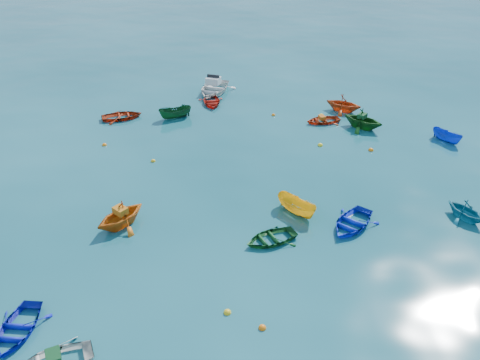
# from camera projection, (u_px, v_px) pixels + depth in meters

# --- Properties ---
(ground) EXTENTS (160.00, 160.00, 0.00)m
(ground) POSITION_uv_depth(u_px,v_px,m) (230.00, 235.00, 24.34)
(ground) COLOR #0A414A
(ground) RESTS_ON ground
(dinghy_blue_sw) EXTENTS (2.16, 2.98, 0.61)m
(dinghy_blue_sw) POSITION_uv_depth(u_px,v_px,m) (18.00, 332.00, 18.81)
(dinghy_blue_sw) COLOR #0F1BBD
(dinghy_blue_sw) RESTS_ON ground
(dinghy_blue_se) EXTENTS (3.66, 3.95, 0.67)m
(dinghy_blue_se) POSITION_uv_depth(u_px,v_px,m) (351.00, 226.00, 25.04)
(dinghy_blue_se) COLOR #0F28C6
(dinghy_blue_se) RESTS_ON ground
(dinghy_orange_w) EXTENTS (3.69, 3.79, 1.52)m
(dinghy_orange_w) POSITION_uv_depth(u_px,v_px,m) (122.00, 225.00, 25.09)
(dinghy_orange_w) COLOR orange
(dinghy_orange_w) RESTS_ON ground
(sampan_yellow_mid) EXTENTS (2.67, 2.55, 1.04)m
(sampan_yellow_mid) POSITION_uv_depth(u_px,v_px,m) (296.00, 213.00, 26.10)
(sampan_yellow_mid) COLOR yellow
(sampan_yellow_mid) RESTS_ON ground
(dinghy_green_e) EXTENTS (3.38, 3.11, 0.57)m
(dinghy_green_e) POSITION_uv_depth(u_px,v_px,m) (271.00, 241.00, 23.93)
(dinghy_green_e) COLOR #124F20
(dinghy_green_e) RESTS_ON ground
(dinghy_cyan_se) EXTENTS (2.95, 3.02, 1.21)m
(dinghy_cyan_se) POSITION_uv_depth(u_px,v_px,m) (464.00, 218.00, 25.64)
(dinghy_cyan_se) COLOR #166F89
(dinghy_cyan_se) RESTS_ON ground
(dinghy_red_nw) EXTENTS (3.80, 3.32, 0.66)m
(dinghy_red_nw) POSITION_uv_depth(u_px,v_px,m) (122.00, 119.00, 37.57)
(dinghy_red_nw) COLOR #9E280D
(dinghy_red_nw) RESTS_ON ground
(dinghy_green_n) EXTENTS (4.04, 3.91, 1.63)m
(dinghy_green_n) POSITION_uv_depth(u_px,v_px,m) (362.00, 128.00, 35.98)
(dinghy_green_n) COLOR #124D14
(dinghy_green_n) RESTS_ON ground
(dinghy_red_ne) EXTENTS (3.24, 2.79, 0.56)m
(dinghy_red_ne) POSITION_uv_depth(u_px,v_px,m) (323.00, 122.00, 36.93)
(dinghy_red_ne) COLOR #B12F0E
(dinghy_red_ne) RESTS_ON ground
(sampan_blue_far) EXTENTS (2.18, 2.41, 0.92)m
(sampan_blue_far) POSITION_uv_depth(u_px,v_px,m) (446.00, 141.00, 34.01)
(sampan_blue_far) COLOR #0F37C3
(sampan_blue_far) RESTS_ON ground
(dinghy_red_far) EXTENTS (2.85, 3.47, 0.63)m
(dinghy_red_far) POSITION_uv_depth(u_px,v_px,m) (212.00, 104.00, 40.33)
(dinghy_red_far) COLOR red
(dinghy_red_far) RESTS_ON ground
(dinghy_orange_far) EXTENTS (3.71, 3.51, 1.54)m
(dinghy_orange_far) POSITION_uv_depth(u_px,v_px,m) (343.00, 111.00, 38.91)
(dinghy_orange_far) COLOR #C44312
(dinghy_orange_far) RESTS_ON ground
(sampan_green_far) EXTENTS (2.85, 2.23, 1.05)m
(sampan_green_far) POSITION_uv_depth(u_px,v_px,m) (176.00, 118.00, 37.67)
(sampan_green_far) COLOR #0F4320
(sampan_green_far) RESTS_ON ground
(motorboat_white) EXTENTS (4.24, 5.25, 1.56)m
(motorboat_white) POSITION_uv_depth(u_px,v_px,m) (214.00, 92.00, 42.78)
(motorboat_white) COLOR white
(motorboat_white) RESTS_ON ground
(tarp_green_a) EXTENTS (0.79, 0.85, 0.33)m
(tarp_green_a) POSITION_uv_depth(u_px,v_px,m) (53.00, 357.00, 17.24)
(tarp_green_a) COLOR #10411E
(tarp_green_a) RESTS_ON dinghy_white_near
(tarp_orange_a) EXTENTS (0.91, 0.86, 0.35)m
(tarp_orange_a) POSITION_uv_depth(u_px,v_px,m) (120.00, 210.00, 24.65)
(tarp_orange_a) COLOR #C96C14
(tarp_orange_a) RESTS_ON dinghy_orange_w
(tarp_green_b) EXTENTS (0.83, 0.88, 0.34)m
(tarp_green_b) POSITION_uv_depth(u_px,v_px,m) (362.00, 116.00, 35.54)
(tarp_green_b) COLOR #11451D
(tarp_green_b) RESTS_ON dinghy_green_n
(tarp_orange_b) EXTENTS (0.61, 0.69, 0.28)m
(tarp_orange_b) POSITION_uv_depth(u_px,v_px,m) (322.00, 117.00, 36.69)
(tarp_orange_b) COLOR #BC5A13
(tarp_orange_b) RESTS_ON dinghy_red_ne
(buoy_ye_a) EXTENTS (0.33, 0.33, 0.33)m
(buoy_ye_a) POSITION_uv_depth(u_px,v_px,m) (227.00, 313.00, 19.72)
(buoy_ye_a) COLOR yellow
(buoy_ye_a) RESTS_ON ground
(buoy_or_b) EXTENTS (0.32, 0.32, 0.32)m
(buoy_or_b) POSITION_uv_depth(u_px,v_px,m) (262.00, 328.00, 19.00)
(buoy_or_b) COLOR orange
(buoy_or_b) RESTS_ON ground
(buoy_or_c) EXTENTS (0.33, 0.33, 0.33)m
(buoy_or_c) POSITION_uv_depth(u_px,v_px,m) (104.00, 145.00, 33.40)
(buoy_or_c) COLOR orange
(buoy_or_c) RESTS_ON ground
(buoy_ye_c) EXTENTS (0.37, 0.37, 0.37)m
(buoy_ye_c) POSITION_uv_depth(u_px,v_px,m) (320.00, 146.00, 33.36)
(buoy_ye_c) COLOR yellow
(buoy_ye_c) RESTS_ON ground
(buoy_or_d) EXTENTS (0.37, 0.37, 0.37)m
(buoy_or_d) POSITION_uv_depth(u_px,v_px,m) (371.00, 150.00, 32.71)
(buoy_or_d) COLOR orange
(buoy_or_d) RESTS_ON ground
(buoy_ye_d) EXTENTS (0.32, 0.32, 0.32)m
(buoy_ye_d) POSITION_uv_depth(u_px,v_px,m) (153.00, 161.00, 31.32)
(buoy_ye_d) COLOR gold
(buoy_ye_d) RESTS_ON ground
(buoy_or_e) EXTENTS (0.31, 0.31, 0.31)m
(buoy_or_e) POSITION_uv_depth(u_px,v_px,m) (273.00, 115.00, 38.13)
(buoy_or_e) COLOR orange
(buoy_or_e) RESTS_ON ground
(buoy_ye_e) EXTENTS (0.34, 0.34, 0.34)m
(buoy_ye_e) POSITION_uv_depth(u_px,v_px,m) (321.00, 116.00, 38.11)
(buoy_ye_e) COLOR gold
(buoy_ye_e) RESTS_ON ground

